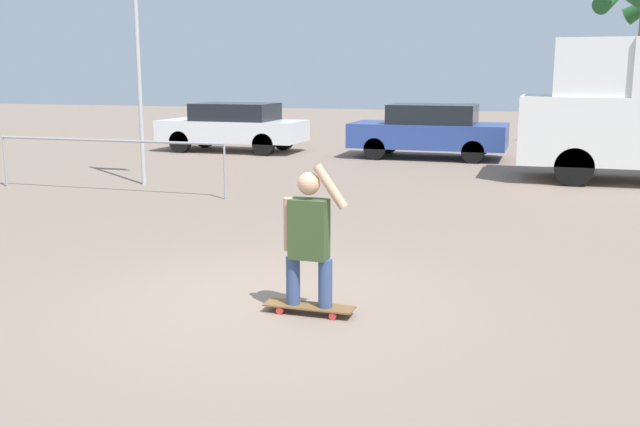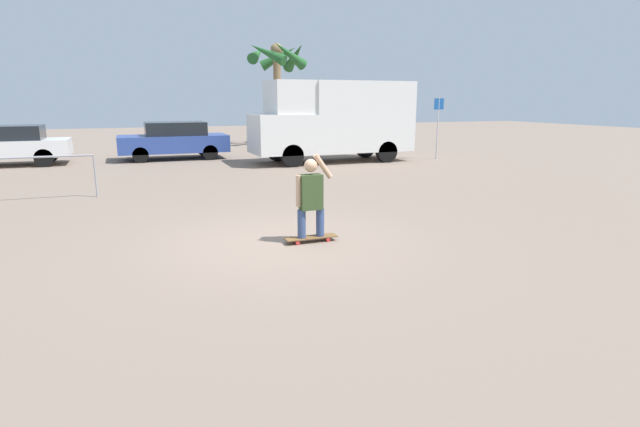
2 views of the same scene
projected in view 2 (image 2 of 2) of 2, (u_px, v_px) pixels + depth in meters
name	position (u px, v px, depth m)	size (l,w,h in m)	color
ground_plane	(281.00, 242.00, 8.55)	(80.00, 80.00, 0.00)	gray
skateboard	(311.00, 238.00, 8.55)	(0.91, 0.24, 0.09)	brown
person_skateboarder	(311.00, 194.00, 8.38)	(0.65, 0.22, 1.43)	#384C7A
camper_van	(335.00, 119.00, 19.40)	(6.24, 2.17, 3.09)	black
parked_car_blue	(174.00, 140.00, 20.47)	(4.31, 1.95, 1.51)	black
parked_car_white	(5.00, 145.00, 18.31)	(4.37, 1.88, 1.47)	black
palm_tree_near_van	(277.00, 62.00, 26.30)	(3.18, 3.34, 5.45)	#8E704C
street_sign	(438.00, 120.00, 20.29)	(0.44, 0.06, 2.45)	#B7B7BC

